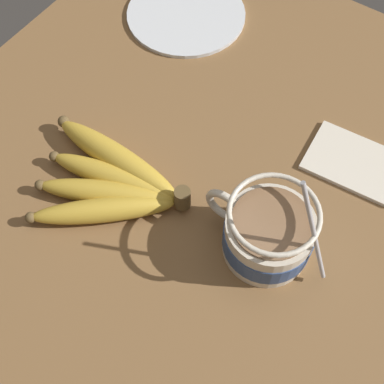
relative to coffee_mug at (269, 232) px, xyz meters
The scene contains 5 objects.
table 6.69cm from the coffee_mug, ahead, with size 90.48×90.48×3.37cm.
coffee_mug is the anchor object (origin of this frame).
banana_bunch 20.51cm from the coffee_mug, 11.26° to the left, with size 21.74×15.65×4.02cm.
napkin 17.32cm from the coffee_mug, 102.41° to the right, with size 12.73×9.42×0.60cm.
small_plate 40.71cm from the coffee_mug, 41.99° to the right, with size 18.50×18.50×0.60cm.
Camera 1 is at (-11.85, 26.62, 61.49)cm, focal length 50.00 mm.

